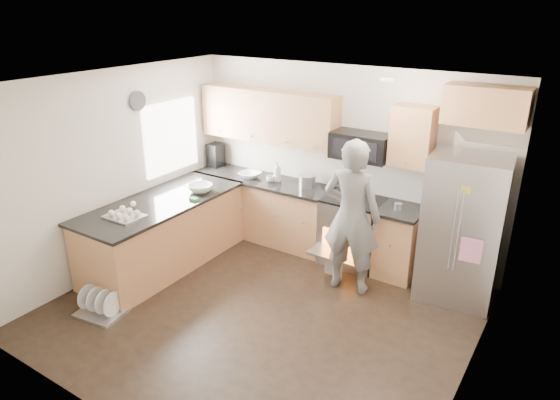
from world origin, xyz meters
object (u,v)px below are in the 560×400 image
Objects in this scene: refrigerator at (462,230)px; dish_rack at (101,307)px; person at (352,217)px; stove_range at (353,216)px.

dish_rack is at bearing -147.06° from refrigerator.
refrigerator is at bearing -163.30° from person.
stove_range is 3.12× the size of dish_rack.
person reaches higher than refrigerator.
stove_range reaches higher than dish_rack.
stove_range is at bearing -75.45° from person.
person is at bearing -161.14° from refrigerator.
stove_range is 1.44m from refrigerator.
person is at bearing -67.97° from stove_range.
dish_rack is (-2.13, -2.07, -0.87)m from person.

